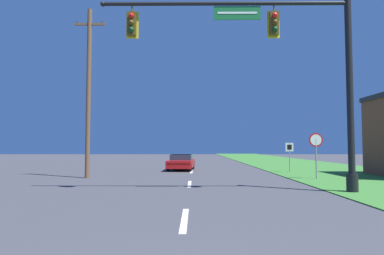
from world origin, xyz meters
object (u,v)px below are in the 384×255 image
at_px(signal_mast, 288,62).
at_px(stop_sign, 316,145).
at_px(route_sign_post, 289,151).
at_px(utility_pole_near, 89,90).
at_px(car_ahead, 181,162).

bearing_deg(signal_mast, stop_sign, 61.43).
bearing_deg(stop_sign, route_sign_post, 90.00).
relative_size(signal_mast, utility_pole_near, 1.03).
distance_m(stop_sign, utility_pole_near, 13.28).
distance_m(signal_mast, utility_pole_near, 11.72).
relative_size(stop_sign, route_sign_post, 1.23).
bearing_deg(utility_pole_near, car_ahead, 52.55).
distance_m(signal_mast, stop_sign, 6.91).
bearing_deg(signal_mast, utility_pole_near, 147.97).
bearing_deg(stop_sign, signal_mast, -118.57).
bearing_deg(stop_sign, car_ahead, 135.31).
height_order(signal_mast, stop_sign, signal_mast).
distance_m(car_ahead, route_sign_post, 8.09).
height_order(car_ahead, route_sign_post, route_sign_post).
relative_size(stop_sign, utility_pole_near, 0.25).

